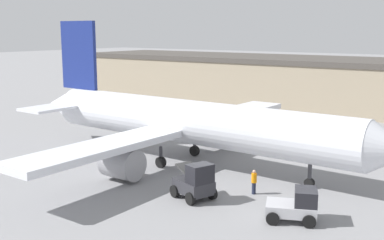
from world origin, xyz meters
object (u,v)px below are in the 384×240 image
object	(u,v)px
ground_crew_worker	(254,181)
baggage_tug	(296,205)
belt_loader_truck	(195,182)
airplane	(183,122)

from	to	relation	value
ground_crew_worker	baggage_tug	world-z (taller)	baggage_tug
baggage_tug	belt_loader_truck	distance (m)	6.86
baggage_tug	belt_loader_truck	world-z (taller)	belt_loader_truck
ground_crew_worker	baggage_tug	bearing A→B (deg)	-65.38
belt_loader_truck	baggage_tug	bearing A→B (deg)	22.29
airplane	belt_loader_truck	bearing A→B (deg)	-47.38
airplane	baggage_tug	xyz separation A→B (m)	(12.86, -6.25, -2.55)
ground_crew_worker	baggage_tug	distance (m)	4.98
airplane	baggage_tug	world-z (taller)	airplane
ground_crew_worker	airplane	bearing A→B (deg)	124.97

